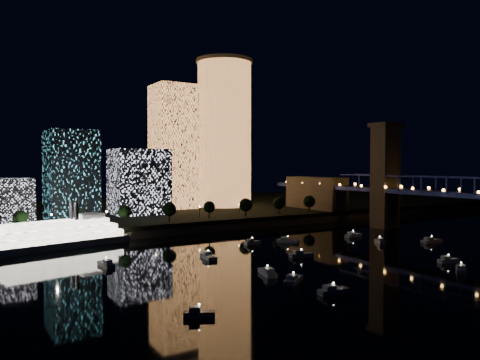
% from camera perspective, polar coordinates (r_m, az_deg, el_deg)
% --- Properties ---
extents(ground, '(520.00, 520.00, 0.00)m').
position_cam_1_polar(ground, '(155.16, 15.33, -9.44)').
color(ground, black).
rests_on(ground, ground).
extents(far_bank, '(420.00, 160.00, 5.00)m').
position_cam_1_polar(far_bank, '(287.53, -8.72, -3.63)').
color(far_bank, black).
rests_on(far_bank, ground).
extents(seawall, '(420.00, 6.00, 3.00)m').
position_cam_1_polar(seawall, '(218.40, -0.68, -5.66)').
color(seawall, '#6B5E4C').
rests_on(seawall, ground).
extents(tower_cylindrical, '(34.00, 34.00, 87.88)m').
position_cam_1_polar(tower_cylindrical, '(283.42, -1.91, 5.74)').
color(tower_cylindrical, '#FF9E51').
rests_on(tower_cylindrical, far_bank).
extents(tower_rectangular, '(22.21, 22.21, 70.66)m').
position_cam_1_polar(tower_rectangular, '(272.27, -8.15, 4.03)').
color(tower_rectangular, '#FF9E51').
rests_on(tower_rectangular, far_bank).
extents(midrise_blocks, '(107.99, 37.74, 40.41)m').
position_cam_1_polar(midrise_blocks, '(228.66, -21.01, -0.36)').
color(midrise_blocks, silver).
rests_on(midrise_blocks, far_bank).
extents(truss_bridge, '(13.00, 266.00, 50.00)m').
position_cam_1_polar(truss_bridge, '(206.97, 26.98, -2.19)').
color(truss_bridge, '#191F50').
rests_on(truss_bridge, ground).
extents(riverboat, '(57.35, 23.29, 16.95)m').
position_cam_1_polar(riverboat, '(182.08, -22.15, -6.44)').
color(riverboat, silver).
rests_on(riverboat, ground).
extents(motorboats, '(125.36, 73.19, 2.78)m').
position_cam_1_polar(motorboats, '(153.71, 9.03, -9.20)').
color(motorboats, silver).
rests_on(motorboats, ground).
extents(esplanade_trees, '(166.46, 6.54, 8.77)m').
position_cam_1_polar(esplanade_trees, '(210.63, -7.67, -3.50)').
color(esplanade_trees, black).
rests_on(esplanade_trees, far_bank).
extents(street_lamps, '(132.70, 0.70, 5.65)m').
position_cam_1_polar(street_lamps, '(213.29, -10.24, -3.84)').
color(street_lamps, black).
rests_on(street_lamps, far_bank).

